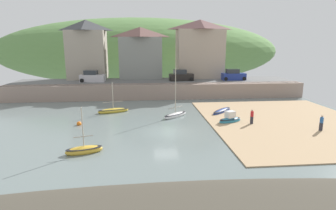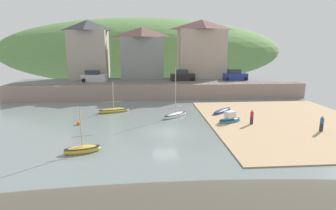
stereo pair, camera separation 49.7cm
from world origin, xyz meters
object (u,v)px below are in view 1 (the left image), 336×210
object	(u,v)px
person_on_slipway	(252,116)
motorboat_with_cabin	(84,150)
waterfront_building_right	(200,49)
parked_car_near_slipway	(92,77)
waterfront_building_centre	(141,53)
parked_car_by_wall	(181,76)
parked_car_end_of_row	(233,75)
person_near_water	(321,122)
mooring_buoy	(79,124)
rowboat_small_beached	(113,111)
sailboat_nearest_shore	(230,119)
waterfront_building_left	(87,49)
fishing_boat_green	(175,115)
dinghy_open_wooden	(222,111)

from	to	relation	value
person_on_slipway	motorboat_with_cabin	bearing A→B (deg)	-158.71
waterfront_building_right	parked_car_near_slipway	xyz separation A→B (m)	(-19.25, -4.50, -4.58)
waterfront_building_centre	parked_car_by_wall	bearing A→B (deg)	-32.90
parked_car_by_wall	parked_car_end_of_row	world-z (taller)	same
motorboat_with_cabin	parked_car_near_slipway	size ratio (longest dim) A/B	0.94
waterfront_building_centre	person_near_water	xyz separation A→B (m)	(18.16, -26.75, -6.12)
waterfront_building_right	person_on_slipway	size ratio (longest dim) A/B	6.56
person_on_slipway	mooring_buoy	distance (m)	18.95
rowboat_small_beached	person_on_slipway	bearing A→B (deg)	-41.61
motorboat_with_cabin	person_near_water	bearing A→B (deg)	-7.78
waterfront_building_centre	sailboat_nearest_shore	bearing A→B (deg)	-66.14
sailboat_nearest_shore	waterfront_building_centre	bearing A→B (deg)	90.88
parked_car_near_slipway	sailboat_nearest_shore	bearing A→B (deg)	-39.27
sailboat_nearest_shore	parked_car_end_of_row	xyz separation A→B (m)	(6.28, 18.19, 2.85)
waterfront_building_left	waterfront_building_centre	distance (m)	9.65
waterfront_building_left	mooring_buoy	distance (m)	23.64
waterfront_building_centre	person_on_slipway	bearing A→B (deg)	-62.95
fishing_boat_green	parked_car_end_of_row	bearing A→B (deg)	10.11
motorboat_with_cabin	dinghy_open_wooden	size ratio (longest dim) A/B	1.06
person_on_slipway	waterfront_building_right	bearing A→B (deg)	92.56
person_near_water	mooring_buoy	size ratio (longest dim) A/B	3.12
waterfront_building_left	parked_car_end_of_row	bearing A→B (deg)	-9.84
rowboat_small_beached	parked_car_by_wall	distance (m)	16.44
mooring_buoy	rowboat_small_beached	bearing A→B (deg)	59.85
waterfront_building_left	mooring_buoy	world-z (taller)	waterfront_building_left
person_on_slipway	person_near_water	bearing A→B (deg)	-26.48
parked_car_end_of_row	person_near_water	size ratio (longest dim) A/B	2.55
fishing_boat_green	parked_car_near_slipway	world-z (taller)	fishing_boat_green
parked_car_near_slipway	person_near_water	world-z (taller)	parked_car_near_slipway
person_on_slipway	person_near_water	world-z (taller)	same
parked_car_end_of_row	person_near_water	xyz separation A→B (m)	(1.84, -22.25, -2.22)
waterfront_building_left	dinghy_open_wooden	size ratio (longest dim) A/B	2.76
parked_car_end_of_row	person_on_slipway	size ratio (longest dim) A/B	2.55
waterfront_building_centre	motorboat_with_cabin	distance (m)	31.35
sailboat_nearest_shore	person_on_slipway	xyz separation A→B (m)	(2.09, -1.05, 0.63)
waterfront_building_left	motorboat_with_cabin	size ratio (longest dim) A/B	2.62
parked_car_by_wall	waterfront_building_left	bearing A→B (deg)	159.06
waterfront_building_centre	mooring_buoy	size ratio (longest dim) A/B	17.85
parked_car_end_of_row	fishing_boat_green	bearing A→B (deg)	-129.79
dinghy_open_wooden	parked_car_by_wall	distance (m)	14.43
waterfront_building_centre	parked_car_near_slipway	world-z (taller)	waterfront_building_centre
parked_car_near_slipway	rowboat_small_beached	bearing A→B (deg)	-63.72
fishing_boat_green	person_on_slipway	world-z (taller)	fishing_boat_green
parked_car_by_wall	dinghy_open_wooden	bearing A→B (deg)	-81.68
rowboat_small_beached	sailboat_nearest_shore	size ratio (longest dim) A/B	1.33
sailboat_nearest_shore	mooring_buoy	world-z (taller)	sailboat_nearest_shore
motorboat_with_cabin	person_near_water	xyz separation A→B (m)	(22.74, 3.50, 0.73)
person_near_water	mooring_buoy	bearing A→B (deg)	169.67
waterfront_building_right	fishing_boat_green	bearing A→B (deg)	-109.28
dinghy_open_wooden	parked_car_near_slipway	distance (m)	23.27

